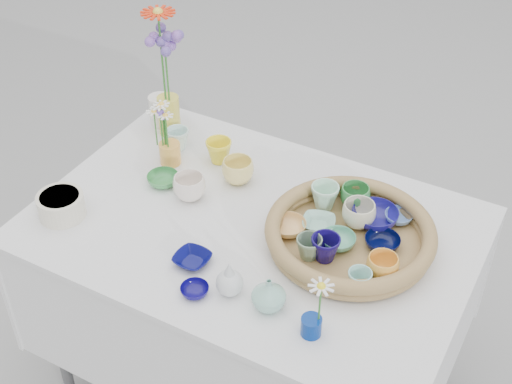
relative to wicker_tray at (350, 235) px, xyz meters
The scene contains 32 objects.
wicker_tray is the anchor object (origin of this frame).
tray_ceramic_0 0.11m from the wicker_tray, 73.30° to the left, with size 0.13×0.13×0.04m, color navy.
tray_ceramic_1 0.09m from the wicker_tray, 12.96° to the left, with size 0.10×0.10×0.03m, color black.
tray_ceramic_2 0.15m from the wicker_tray, 34.80° to the right, with size 0.09×0.09×0.07m, color gold.
tray_ceramic_3 0.04m from the wicker_tray, 124.92° to the right, with size 0.10×0.10×0.03m, color #59A982.
tray_ceramic_4 0.13m from the wicker_tray, 122.41° to the right, with size 0.07×0.07×0.07m, color slate.
tray_ceramic_5 0.10m from the wicker_tray, behind, with size 0.09×0.09×0.02m, color #8ABDAB.
tray_ceramic_6 0.16m from the wicker_tray, 140.81° to the left, with size 0.08×0.08×0.08m, color #B4E7C8.
tray_ceramic_7 0.08m from the wicker_tray, 95.01° to the left, with size 0.10×0.10×0.08m, color beige.
tray_ceramic_8 0.17m from the wicker_tray, 58.99° to the left, with size 0.08×0.08×0.03m, color #7DACF0.
tray_ceramic_9 0.10m from the wicker_tray, 107.47° to the right, with size 0.08×0.08×0.07m, color #12094F.
tray_ceramic_10 0.17m from the wicker_tray, 164.26° to the right, with size 0.10×0.10×0.03m, color #E9B56A.
tray_ceramic_11 0.18m from the wicker_tray, 59.82° to the right, with size 0.06×0.06×0.06m, color #8ED1C7.
tray_ceramic_12 0.16m from the wicker_tray, 107.95° to the left, with size 0.09×0.09×0.07m, color #398B46.
loose_ceramic_0 0.55m from the wicker_tray, 162.12° to the left, with size 0.08×0.08×0.08m, color yellow.
loose_ceramic_1 0.43m from the wicker_tray, 165.62° to the left, with size 0.10×0.10×0.08m, color #EDD773.
loose_ceramic_2 0.62m from the wicker_tray, behind, with size 0.10×0.10×0.03m, color #3A8D47.
loose_ceramic_3 0.51m from the wicker_tray, behind, with size 0.10×0.10×0.08m, color silver.
loose_ceramic_4 0.44m from the wicker_tray, 142.27° to the right, with size 0.10×0.10×0.02m, color #07094D.
loose_ceramic_5 0.70m from the wicker_tray, 166.14° to the left, with size 0.08×0.08×0.07m, color silver.
loose_ceramic_6 0.46m from the wicker_tray, 127.53° to the right, with size 0.07×0.07×0.02m, color #0B0555.
fluted_bowl 0.84m from the wicker_tray, 160.34° to the right, with size 0.14×0.14×0.07m, color beige, non-canonical shape.
bud_vase_paleblue 0.37m from the wicker_tray, 122.46° to the right, with size 0.07×0.07×0.11m, color silver, non-canonical shape.
bud_vase_seafoam 0.32m from the wicker_tray, 106.19° to the right, with size 0.09×0.09×0.09m, color #84BBA9.
bud_vase_cobalt 0.34m from the wicker_tray, 82.95° to the right, with size 0.05×0.05×0.05m, color navy.
single_daisy 0.34m from the wicker_tray, 80.31° to the right, with size 0.07×0.07×0.13m, color white, non-canonical shape.
tall_vase_yellow 0.79m from the wicker_tray, 162.93° to the left, with size 0.07×0.07×0.14m, color gold.
gerbera 0.83m from the wicker_tray, 163.73° to the left, with size 0.12×0.12×0.32m, color red, non-canonical shape.
hydrangea 0.80m from the wicker_tray, 163.40° to the left, with size 0.08×0.08×0.29m, color #5F499B, non-canonical shape.
white_pitcher 0.86m from the wicker_tray, 161.90° to the left, with size 0.11×0.08×0.10m, color white, non-canonical shape.
daisy_cup 0.66m from the wicker_tray, behind, with size 0.07×0.07×0.07m, color #F2AA46.
daisy_posy 0.68m from the wicker_tray, behind, with size 0.08×0.08×0.15m, color white, non-canonical shape.
Camera 1 is at (0.76, -1.36, 2.12)m, focal length 50.00 mm.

